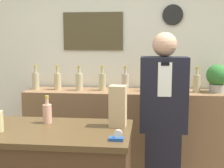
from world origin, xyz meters
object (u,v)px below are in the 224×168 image
object	(u,v)px
shopkeeper	(163,124)
potted_plant	(217,77)
tape_dispenser	(117,137)
paper_bag	(118,106)

from	to	relation	value
shopkeeper	potted_plant	bearing A→B (deg)	47.99
shopkeeper	potted_plant	distance (m)	0.98
shopkeeper	potted_plant	size ratio (longest dim) A/B	5.39
shopkeeper	tape_dispenser	world-z (taller)	shopkeeper
shopkeeper	paper_bag	size ratio (longest dim) A/B	5.28
potted_plant	tape_dispenser	bearing A→B (deg)	-122.16
paper_bag	tape_dispenser	world-z (taller)	paper_bag
tape_dispenser	paper_bag	bearing A→B (deg)	94.19
tape_dispenser	shopkeeper	bearing A→B (deg)	67.80
paper_bag	shopkeeper	bearing A→B (deg)	54.18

